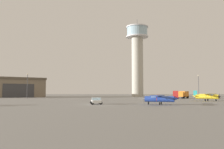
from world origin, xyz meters
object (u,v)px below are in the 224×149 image
(airplane_blue, at_px, (160,98))
(car_white, at_px, (96,101))
(control_tower, at_px, (137,53))
(light_post_west, at_px, (27,84))
(light_post_east, at_px, (199,84))
(truck_box_orange, at_px, (183,94))
(airplane_yellow, at_px, (207,96))

(airplane_blue, xyz_separation_m, car_white, (-12.61, 2.68, -0.54))
(control_tower, bearing_deg, airplane_blue, -95.73)
(control_tower, relative_size, airplane_blue, 4.45)
(car_white, xyz_separation_m, light_post_west, (-26.36, 42.67, 4.79))
(car_white, relative_size, light_post_east, 0.47)
(control_tower, height_order, car_white, control_tower)
(truck_box_orange, bearing_deg, airplane_yellow, 34.09)
(airplane_blue, height_order, truck_box_orange, airplane_blue)
(airplane_blue, distance_m, airplane_yellow, 25.45)
(truck_box_orange, bearing_deg, light_post_west, -54.59)
(control_tower, relative_size, airplane_yellow, 4.93)
(airplane_yellow, height_order, car_white, airplane_yellow)
(truck_box_orange, bearing_deg, car_white, -0.63)
(airplane_yellow, height_order, light_post_west, light_post_west)
(control_tower, distance_m, truck_box_orange, 41.02)
(car_white, bearing_deg, control_tower, 159.15)
(light_post_west, bearing_deg, truck_box_orange, -2.82)
(truck_box_orange, height_order, light_post_east, light_post_east)
(car_white, distance_m, light_post_east, 66.42)
(truck_box_orange, relative_size, light_post_east, 0.70)
(airplane_yellow, xyz_separation_m, light_post_east, (12.34, 35.07, 4.31))
(light_post_west, relative_size, light_post_east, 0.97)
(control_tower, relative_size, car_white, 8.87)
(airplane_blue, height_order, light_post_west, light_post_west)
(truck_box_orange, bearing_deg, control_tower, -122.24)
(airplane_yellow, bearing_deg, car_white, -109.99)
(control_tower, bearing_deg, airplane_yellow, -80.06)
(light_post_west, bearing_deg, light_post_east, 6.62)
(truck_box_orange, height_order, light_post_west, light_post_west)
(light_post_east, bearing_deg, airplane_blue, -119.38)
(car_white, bearing_deg, airplane_yellow, 111.83)
(truck_box_orange, relative_size, car_white, 1.49)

